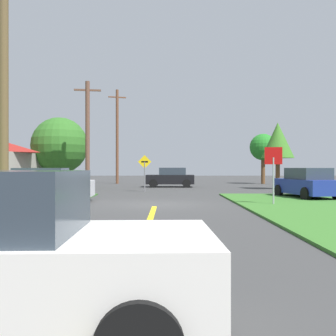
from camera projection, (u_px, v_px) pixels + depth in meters
The scene contains 13 objects.
ground_plane at pixel (155, 204), 17.50m from camera, with size 120.00×120.00×0.00m, color #393939.
lane_stripe_center at pixel (144, 235), 9.50m from camera, with size 0.20×14.00×0.01m, color yellow.
stop_sign at pixel (273, 165), 16.90m from camera, with size 0.73×0.18×2.52m.
car_on_crossroad at pixel (306, 183), 20.73m from camera, with size 2.52×4.49×1.62m.
car_approaching_junction at pixel (171, 177), 32.86m from camera, with size 4.02×2.23×1.62m.
parked_car_near_building at pixel (46, 185), 18.71m from camera, with size 4.21×2.30×1.62m.
utility_pole_near at pixel (3, 78), 13.61m from camera, with size 1.80×0.33×9.28m.
utility_pole_mid at pixel (87, 135), 26.57m from camera, with size 1.80×0.41×7.47m.
utility_pole_far at pixel (117, 135), 39.54m from camera, with size 1.76×0.64×9.46m.
direction_sign at pixel (144, 169), 26.46m from camera, with size 0.91×0.08×2.48m.
oak_tree_left at pixel (263, 148), 39.09m from camera, with size 2.64×2.64×4.99m.
pine_tree_center at pixel (59, 146), 30.66m from camera, with size 4.38×4.38×5.54m.
oak_tree_right at pixel (277, 141), 29.73m from camera, with size 2.44×2.44×5.05m.
Camera 1 is at (0.57, -17.50, 1.65)m, focal length 42.05 mm.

